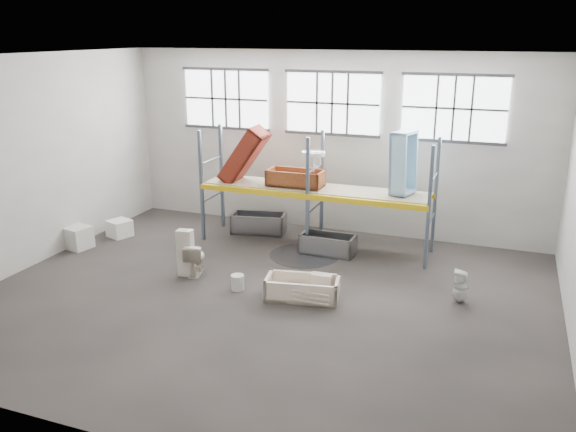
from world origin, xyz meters
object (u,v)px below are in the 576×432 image
at_px(rust_tub_flat, 295,178).
at_px(bathtub_beige, 302,288).
at_px(carton_near, 77,237).
at_px(steel_tub_left, 259,223).
at_px(toilet_beige, 195,258).
at_px(bucket, 238,282).
at_px(cistern_tall, 186,253).
at_px(steel_tub_right, 328,244).
at_px(blue_tub_upright, 403,163).
at_px(toilet_white, 461,286).

bearing_deg(rust_tub_flat, bathtub_beige, -67.53).
bearing_deg(bathtub_beige, carton_near, 162.34).
height_order(steel_tub_left, rust_tub_flat, rust_tub_flat).
xyz_separation_m(toilet_beige, bucket, (1.31, -0.47, -0.22)).
height_order(cistern_tall, steel_tub_right, cistern_tall).
xyz_separation_m(cistern_tall, rust_tub_flat, (1.65, 2.93, 1.26)).
distance_m(cistern_tall, rust_tub_flat, 3.59).
bearing_deg(cistern_tall, bathtub_beige, -11.19).
xyz_separation_m(toilet_beige, blue_tub_upright, (4.23, 2.95, 2.01)).
relative_size(steel_tub_left, bucket, 4.38).
bearing_deg(bucket, blue_tub_upright, 49.45).
distance_m(steel_tub_right, carton_near, 6.59).
height_order(toilet_beige, steel_tub_right, toilet_beige).
relative_size(bathtub_beige, toilet_white, 2.20).
height_order(toilet_beige, steel_tub_left, toilet_beige).
relative_size(steel_tub_left, blue_tub_upright, 0.97).
bearing_deg(toilet_white, steel_tub_left, -116.16).
xyz_separation_m(bathtub_beige, toilet_white, (3.18, 0.99, 0.13)).
distance_m(cistern_tall, blue_tub_upright, 5.68).
bearing_deg(cistern_tall, steel_tub_right, 36.53).
height_order(steel_tub_left, bucket, steel_tub_left).
bearing_deg(carton_near, blue_tub_upright, 17.17).
relative_size(bucket, carton_near, 0.50).
bearing_deg(bucket, steel_tub_right, 66.90).
bearing_deg(bathtub_beige, steel_tub_right, 85.25).
xyz_separation_m(cistern_tall, steel_tub_left, (0.35, 3.46, -0.28)).
distance_m(cistern_tall, steel_tub_right, 3.70).
distance_m(toilet_beige, steel_tub_left, 3.32).
relative_size(toilet_beige, carton_near, 1.14).
bearing_deg(bathtub_beige, bucket, 173.28).
xyz_separation_m(rust_tub_flat, blue_tub_upright, (2.75, 0.17, 0.57)).
relative_size(blue_tub_upright, bucket, 4.51).
xyz_separation_m(toilet_white, bucket, (-4.67, -1.08, -0.18)).
height_order(bathtub_beige, toilet_white, toilet_white).
relative_size(cistern_tall, carton_near, 1.64).
bearing_deg(toilet_white, bathtub_beige, -73.92).
bearing_deg(toilet_beige, cistern_tall, 26.39).
bearing_deg(bucket, bathtub_beige, 3.60).
relative_size(steel_tub_left, rust_tub_flat, 1.03).
relative_size(toilet_beige, rust_tub_flat, 0.53).
height_order(toilet_beige, cistern_tall, cistern_tall).
bearing_deg(cistern_tall, toilet_white, 0.28).
height_order(steel_tub_left, carton_near, carton_near).
distance_m(bathtub_beige, steel_tub_right, 2.77).
relative_size(toilet_white, steel_tub_right, 0.52).
xyz_separation_m(bathtub_beige, steel_tub_left, (-2.60, 3.69, 0.04)).
xyz_separation_m(steel_tub_right, bucket, (-1.22, -2.85, -0.08)).
distance_m(bathtub_beige, toilet_beige, 2.82).
bearing_deg(toilet_beige, steel_tub_right, -152.15).
xyz_separation_m(cistern_tall, bucket, (1.47, -0.32, -0.39)).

